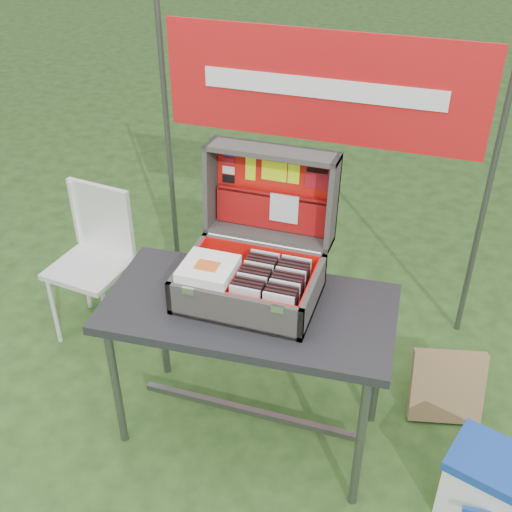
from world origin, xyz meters
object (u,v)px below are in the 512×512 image
(table, at_px, (249,371))
(cardboard_box, at_px, (447,387))
(suitcase, at_px, (253,236))
(cooler, at_px, (492,487))
(chair, at_px, (90,269))

(table, distance_m, cardboard_box, 0.95)
(table, height_order, suitcase, suitcase)
(suitcase, bearing_deg, table, -82.36)
(cooler, bearing_deg, chair, -176.92)
(cooler, distance_m, cardboard_box, 0.54)
(chair, height_order, cardboard_box, chair)
(cardboard_box, bearing_deg, table, -168.74)
(suitcase, distance_m, cooler, 1.38)
(suitcase, height_order, cooler, suitcase)
(cooler, xyz_separation_m, chair, (-2.08, 0.54, 0.25))
(cooler, xyz_separation_m, cardboard_box, (-0.21, 0.49, 0.02))
(suitcase, relative_size, cooler, 1.54)
(table, relative_size, cardboard_box, 3.35)
(cardboard_box, bearing_deg, suitcase, -174.88)
(table, distance_m, cooler, 1.08)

